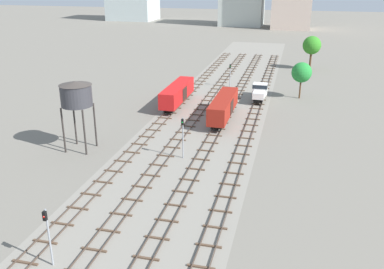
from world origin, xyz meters
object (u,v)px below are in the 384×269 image
shunter_loco_centre_mid (260,90)px  signal_post_mid (183,133)px  freight_boxcar_centre_left_nearest (223,106)px  signal_post_near (230,72)px  water_tower (76,94)px  signal_post_nearest (48,231)px  freight_boxcar_far_left_near (177,93)px

shunter_loco_centre_mid → signal_post_mid: (-7.22, -29.94, 1.52)m
shunter_loco_centre_mid → freight_boxcar_centre_left_nearest: bearing=-109.9°
signal_post_near → signal_post_mid: (0.00, -38.56, 0.32)m
shunter_loco_centre_mid → water_tower: (-21.67, -30.40, 5.84)m
water_tower → signal_post_nearest: size_ratio=1.80×
freight_boxcar_centre_left_nearest → signal_post_mid: bearing=-98.2°
signal_post_near → signal_post_mid: bearing=-90.0°
signal_post_nearest → signal_post_mid: (4.81, 23.69, 0.14)m
freight_boxcar_centre_left_nearest → signal_post_near: signal_post_near is taller
water_tower → signal_post_near: water_tower is taller
shunter_loco_centre_mid → signal_post_near: size_ratio=1.68×
shunter_loco_centre_mid → signal_post_nearest: 54.98m
water_tower → signal_post_mid: size_ratio=1.72×
freight_boxcar_centre_left_nearest → freight_boxcar_far_left_near: size_ratio=1.00×
signal_post_near → signal_post_mid: signal_post_mid is taller
freight_boxcar_centre_left_nearest → signal_post_nearest: signal_post_nearest is taller
freight_boxcar_centre_left_nearest → signal_post_nearest: (-7.23, -40.33, 0.94)m
signal_post_mid → freight_boxcar_centre_left_nearest: bearing=81.8°
water_tower → freight_boxcar_centre_left_nearest: bearing=45.4°
shunter_loco_centre_mid → signal_post_nearest: size_ratio=1.58×
freight_boxcar_far_left_near → water_tower: size_ratio=1.45×
water_tower → shunter_loco_centre_mid: bearing=54.5°
signal_post_nearest → signal_post_near: (4.81, 62.25, -0.18)m
signal_post_near → freight_boxcar_centre_left_nearest: bearing=-83.7°
shunter_loco_centre_mid → water_tower: 37.78m
freight_boxcar_far_left_near → signal_post_nearest: 46.54m
shunter_loco_centre_mid → water_tower: bearing=-125.5°
signal_post_nearest → freight_boxcar_far_left_near: bearing=93.0°
shunter_loco_centre_mid → signal_post_near: bearing=130.0°
freight_boxcar_centre_left_nearest → signal_post_mid: signal_post_mid is taller
signal_post_near → freight_boxcar_far_left_near: bearing=-114.6°
freight_boxcar_far_left_near → freight_boxcar_centre_left_nearest: bearing=-32.5°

